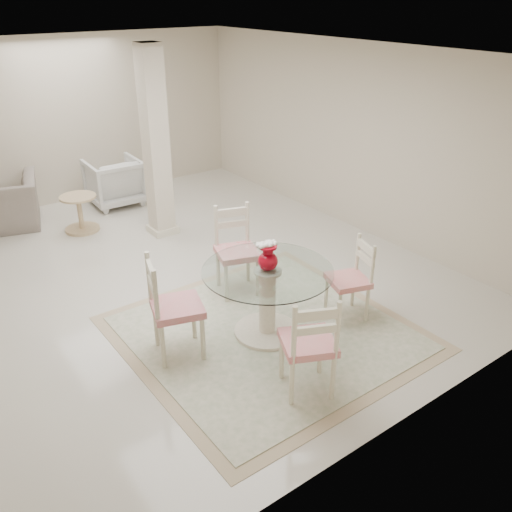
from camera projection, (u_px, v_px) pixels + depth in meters
ground at (175, 274)px, 7.02m from camera, size 7.00×7.00×0.00m
room_shell at (165, 131)px, 6.20m from camera, size 6.02×7.02×2.71m
column at (156, 144)px, 7.63m from camera, size 0.30×0.30×2.70m
area_rug at (267, 333)px, 5.81m from camera, size 2.86×2.86×0.02m
dining_table at (267, 302)px, 5.64m from camera, size 1.34×1.34×0.77m
red_vase at (268, 257)px, 5.40m from camera, size 0.24×0.21×0.31m
dining_chair_east at (354, 274)px, 5.89m from camera, size 0.51×0.51×1.02m
dining_chair_north at (235, 243)px, 6.39m from camera, size 0.59×0.59×1.18m
dining_chair_west at (169, 301)px, 5.20m from camera, size 0.60×0.60×1.19m
dining_chair_south at (311, 339)px, 4.68m from camera, size 0.61×0.61×1.14m
armchair_white at (114, 182)px, 9.13m from camera, size 0.87×0.90×0.78m
side_table at (80, 215)px, 8.17m from camera, size 0.53×0.53×0.56m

